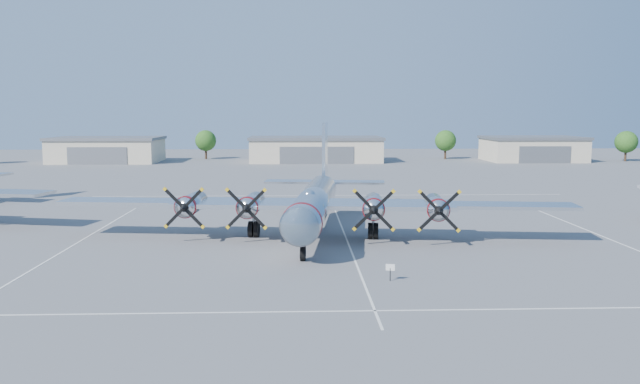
{
  "coord_description": "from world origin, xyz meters",
  "views": [
    {
      "loc": [
        -4.13,
        -54.01,
        10.46
      ],
      "look_at": [
        -1.99,
        3.34,
        3.2
      ],
      "focal_mm": 35.0,
      "sensor_mm": 36.0,
      "label": 1
    }
  ],
  "objects_px": {
    "hangar_west": "(107,149)",
    "hangar_center": "(316,149)",
    "hangar_east": "(532,149)",
    "main_bomber_b29": "(315,234)",
    "tree_west": "(206,141)",
    "tree_far_east": "(626,142)",
    "tree_east": "(445,141)",
    "info_placard": "(390,269)"
  },
  "relations": [
    {
      "from": "hangar_center",
      "to": "tree_west",
      "type": "distance_m",
      "value": 26.3
    },
    {
      "from": "tree_west",
      "to": "main_bomber_b29",
      "type": "bearing_deg",
      "value": -76.08
    },
    {
      "from": "hangar_east",
      "to": "tree_far_east",
      "type": "relative_size",
      "value": 3.1
    },
    {
      "from": "hangar_center",
      "to": "info_placard",
      "type": "xyz_separation_m",
      "value": [
        1.7,
        -98.06,
        -1.95
      ]
    },
    {
      "from": "hangar_west",
      "to": "tree_west",
      "type": "height_order",
      "value": "tree_west"
    },
    {
      "from": "hangar_east",
      "to": "tree_far_east",
      "type": "height_order",
      "value": "tree_far_east"
    },
    {
      "from": "hangar_east",
      "to": "tree_far_east",
      "type": "distance_m",
      "value": 20.15
    },
    {
      "from": "main_bomber_b29",
      "to": "info_placard",
      "type": "bearing_deg",
      "value": -68.16
    },
    {
      "from": "hangar_center",
      "to": "hangar_east",
      "type": "relative_size",
      "value": 1.39
    },
    {
      "from": "hangar_west",
      "to": "info_placard",
      "type": "xyz_separation_m",
      "value": [
        46.7,
        -98.06,
        -1.95
      ]
    },
    {
      "from": "hangar_east",
      "to": "info_placard",
      "type": "distance_m",
      "value": 108.46
    },
    {
      "from": "tree_west",
      "to": "tree_east",
      "type": "height_order",
      "value": "same"
    },
    {
      "from": "hangar_east",
      "to": "info_placard",
      "type": "bearing_deg",
      "value": -115.28
    },
    {
      "from": "hangar_west",
      "to": "info_placard",
      "type": "relative_size",
      "value": 20.81
    },
    {
      "from": "hangar_center",
      "to": "main_bomber_b29",
      "type": "height_order",
      "value": "hangar_center"
    },
    {
      "from": "hangar_west",
      "to": "main_bomber_b29",
      "type": "xyz_separation_m",
      "value": [
        42.42,
        -82.44,
        -2.71
      ]
    },
    {
      "from": "hangar_west",
      "to": "info_placard",
      "type": "bearing_deg",
      "value": -64.54
    },
    {
      "from": "tree_far_east",
      "to": "info_placard",
      "type": "height_order",
      "value": "tree_far_east"
    },
    {
      "from": "hangar_center",
      "to": "tree_east",
      "type": "xyz_separation_m",
      "value": [
        30.0,
        6.04,
        1.51
      ]
    },
    {
      "from": "tree_west",
      "to": "main_bomber_b29",
      "type": "relative_size",
      "value": 0.15
    },
    {
      "from": "hangar_west",
      "to": "hangar_east",
      "type": "height_order",
      "value": "same"
    },
    {
      "from": "hangar_west",
      "to": "hangar_center",
      "type": "bearing_deg",
      "value": -0.0
    },
    {
      "from": "hangar_east",
      "to": "tree_west",
      "type": "height_order",
      "value": "tree_west"
    },
    {
      "from": "hangar_west",
      "to": "tree_east",
      "type": "bearing_deg",
      "value": 4.6
    },
    {
      "from": "hangar_west",
      "to": "tree_west",
      "type": "relative_size",
      "value": 3.4
    },
    {
      "from": "hangar_east",
      "to": "info_placard",
      "type": "xyz_separation_m",
      "value": [
        -46.3,
        -98.06,
        -1.95
      ]
    },
    {
      "from": "hangar_center",
      "to": "tree_east",
      "type": "bearing_deg",
      "value": 11.38
    },
    {
      "from": "hangar_center",
      "to": "info_placard",
      "type": "relative_size",
      "value": 26.33
    },
    {
      "from": "hangar_west",
      "to": "hangar_center",
      "type": "relative_size",
      "value": 0.79
    },
    {
      "from": "tree_far_east",
      "to": "hangar_west",
      "type": "bearing_deg",
      "value": 179.0
    },
    {
      "from": "main_bomber_b29",
      "to": "info_placard",
      "type": "height_order",
      "value": "main_bomber_b29"
    },
    {
      "from": "main_bomber_b29",
      "to": "hangar_center",
      "type": "bearing_deg",
      "value": 94.74
    },
    {
      "from": "hangar_center",
      "to": "hangar_west",
      "type": "bearing_deg",
      "value": 180.0
    },
    {
      "from": "hangar_east",
      "to": "main_bomber_b29",
      "type": "xyz_separation_m",
      "value": [
        -50.58,
        -82.44,
        -2.71
      ]
    },
    {
      "from": "hangar_east",
      "to": "main_bomber_b29",
      "type": "height_order",
      "value": "hangar_east"
    },
    {
      "from": "hangar_east",
      "to": "tree_east",
      "type": "distance_m",
      "value": 19.04
    },
    {
      "from": "hangar_east",
      "to": "main_bomber_b29",
      "type": "distance_m",
      "value": 96.76
    },
    {
      "from": "hangar_east",
      "to": "tree_east",
      "type": "relative_size",
      "value": 3.1
    },
    {
      "from": "main_bomber_b29",
      "to": "tree_east",
      "type": "bearing_deg",
      "value": 76.32
    },
    {
      "from": "main_bomber_b29",
      "to": "info_placard",
      "type": "xyz_separation_m",
      "value": [
        4.27,
        -15.62,
        0.76
      ]
    },
    {
      "from": "tree_west",
      "to": "tree_far_east",
      "type": "xyz_separation_m",
      "value": [
        93.0,
        -10.0,
        0.0
      ]
    },
    {
      "from": "tree_far_east",
      "to": "main_bomber_b29",
      "type": "relative_size",
      "value": 0.15
    }
  ]
}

